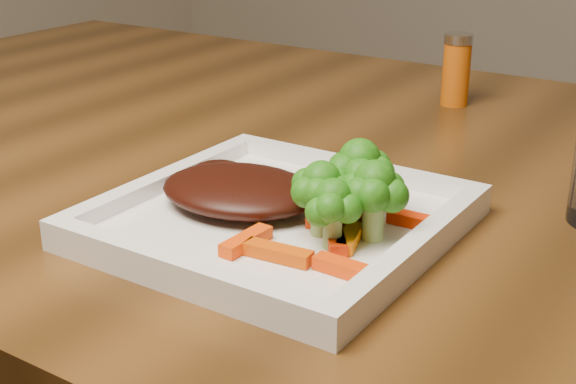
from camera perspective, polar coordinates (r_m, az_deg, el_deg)
The scene contains 15 objects.
plate at distance 0.67m, azimuth -0.71°, elevation -2.28°, with size 0.27×0.27×0.01m, color white.
steak at distance 0.69m, azimuth -3.45°, elevation 0.14°, with size 0.14×0.11×0.03m, color #320D07.
broccoli_0 at distance 0.66m, azimuth 5.07°, elevation 0.90°, with size 0.06×0.06×0.07m, color #216210, non-canonical shape.
broccoli_1 at distance 0.62m, azimuth 6.13°, elevation -0.64°, with size 0.06×0.06×0.06m, color #0F5B0F, non-canonical shape.
broccoli_2 at distance 0.61m, azimuth 3.21°, elevation -1.41°, with size 0.05×0.05×0.06m, color #1C7413, non-canonical shape.
broccoli_3 at distance 0.63m, azimuth 2.37°, elevation -0.42°, with size 0.06×0.06×0.06m, color #206010, non-canonical shape.
carrot_0 at distance 0.60m, azimuth -0.71°, elevation -4.36°, with size 0.05×0.01×0.01m, color #D44703.
carrot_1 at distance 0.57m, azimuth 4.18°, elevation -5.46°, with size 0.05×0.01×0.01m, color #EC3903.
carrot_2 at distance 0.61m, azimuth -3.00°, elevation -3.51°, with size 0.05×0.01×0.01m, color #F34003.
carrot_3 at distance 0.66m, azimuth 9.22°, elevation -2.06°, with size 0.05×0.01×0.01m, color red.
carrot_4 at distance 0.70m, azimuth 4.04°, elevation -0.20°, with size 0.05×0.01×0.01m, color #FF3104.
carrot_5 at distance 0.62m, azimuth 4.47°, elevation -3.19°, with size 0.05×0.01×0.01m, color orange.
carrot_6 at distance 0.65m, azimuth 3.94°, elevation -2.14°, with size 0.06×0.02×0.01m, color red.
spice_shaker at distance 1.06m, azimuth 11.88°, elevation 8.50°, with size 0.03×0.03×0.09m, color #BF510A.
carrot_7 at distance 0.62m, azimuth 3.38°, elevation -3.33°, with size 0.05×0.01×0.01m, color red.
Camera 1 is at (0.35, -0.79, 1.03)m, focal length 50.00 mm.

